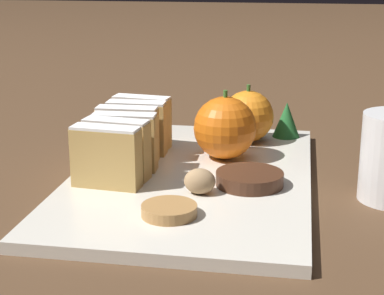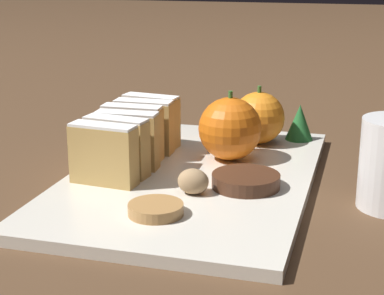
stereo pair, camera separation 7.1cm
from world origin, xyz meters
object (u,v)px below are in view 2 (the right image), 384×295
Objects in this scene: chocolate_cookie at (246,181)px; walnut at (193,181)px; orange_far at (230,129)px; orange_near at (259,118)px.

walnut is at bearing -145.38° from chocolate_cookie.
walnut reaches higher than chocolate_cookie.
orange_far reaches higher than walnut.
orange_near is 1.05× the size of chocolate_cookie.
orange_near is 0.17m from chocolate_cookie.
chocolate_cookie is at bearing -84.12° from orange_near.
orange_near is 0.91× the size of orange_far.
chocolate_cookie is at bearing 34.62° from walnut.
orange_far is 2.57× the size of walnut.
orange_far is 0.13m from walnut.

